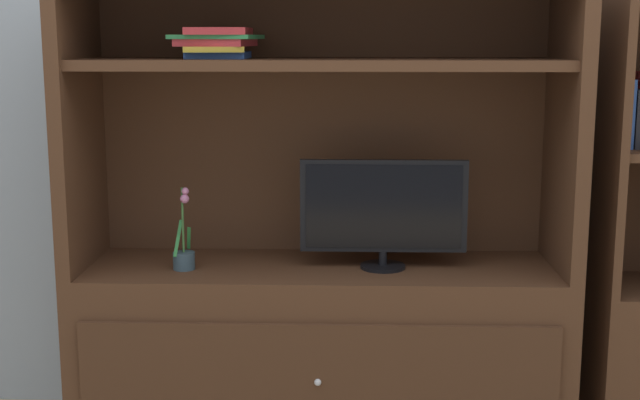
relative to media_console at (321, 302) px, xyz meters
The scene contains 5 objects.
painted_rear_wall 0.94m from the media_console, 90.00° to the left, with size 6.00×0.10×2.80m, color #9EA8B2.
media_console is the anchor object (origin of this frame).
tv_monitor 0.42m from the media_console, ahead, with size 0.59×0.16×0.39m.
potted_plant 0.53m from the media_console, behind, with size 0.08×0.08×0.30m.
magazine_stack 1.00m from the media_console, behind, with size 0.31×0.31×0.11m.
Camera 1 is at (0.10, -2.66, 1.48)m, focal length 49.16 mm.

